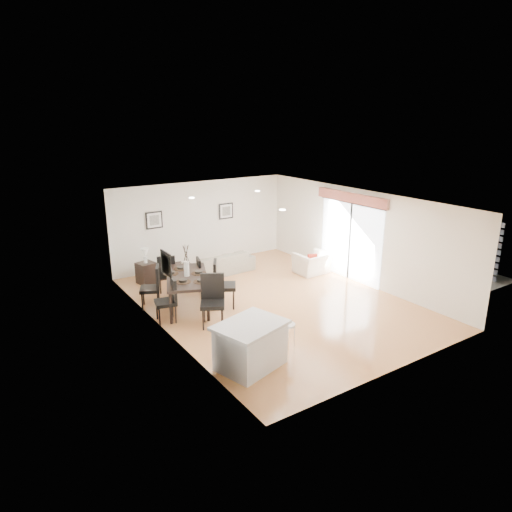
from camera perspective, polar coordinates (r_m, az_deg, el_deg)
ground at (r=11.98m, az=2.16°, el=-5.77°), size 8.00×8.00×0.00m
wall_back at (r=14.85m, az=-6.82°, el=4.11°), size 6.00×0.04×2.70m
wall_front at (r=8.79m, az=17.70°, el=-5.84°), size 6.00×0.04×2.70m
wall_left at (r=10.15m, az=-11.67°, el=-2.26°), size 0.04×8.00×2.70m
wall_right at (r=13.44m, az=12.69°, el=2.44°), size 0.04×8.00×2.70m
ceiling at (r=11.21m, az=2.31°, el=7.05°), size 6.00×8.00×0.02m
sofa at (r=14.06m, az=-4.69°, el=-0.91°), size 2.26×1.00×0.65m
armchair at (r=14.12m, az=7.07°, el=-0.91°), size 0.99×0.87×0.64m
courtyard_plant_a at (r=15.71m, az=20.49°, el=-0.05°), size 0.64×0.57×0.63m
courtyard_plant_b at (r=16.35m, az=16.35°, el=1.16°), size 0.43×0.43×0.72m
dining_table at (r=11.55m, az=-8.61°, el=-2.86°), size 1.69×2.23×0.83m
dining_chair_wnear at (r=10.90m, az=-10.79°, el=-5.10°), size 0.57×0.57×1.06m
dining_chair_wfar at (r=11.75m, az=-12.70°, el=-3.49°), size 0.65×0.65×1.09m
dining_chair_enear at (r=11.50m, az=-4.44°, el=-3.19°), size 0.75×0.75×1.21m
dining_chair_efar at (r=12.35m, az=-6.62°, el=-2.30°), size 0.58×0.58×1.03m
dining_chair_head at (r=10.56m, az=-5.45°, el=-5.12°), size 0.74×0.74×1.21m
dining_chair_foot at (r=12.68m, az=-11.12°, el=-1.92°), size 0.62×0.62×1.06m
vase at (r=11.43m, az=-8.70°, el=-1.01°), size 0.98×1.53×0.81m
coffee_table at (r=14.02m, az=-10.79°, el=-1.85°), size 0.95×0.66×0.35m
side_table at (r=13.56m, az=-13.54°, el=-2.08°), size 0.55×0.55×0.62m
table_lamp at (r=13.39m, az=-13.71°, el=0.32°), size 0.23×0.23×0.43m
cushion at (r=13.94m, az=7.05°, el=-0.33°), size 0.30×0.16×0.29m
kitchen_island at (r=8.89m, az=-0.71°, el=-11.07°), size 1.51×1.31×0.90m
bar_stool at (r=9.30m, az=3.99°, el=-8.97°), size 0.31×0.31×0.67m
framed_print_back_left at (r=14.13m, az=-12.61°, el=4.40°), size 0.52×0.04×0.52m
framed_print_back_right at (r=15.17m, az=-3.77°, el=5.63°), size 0.52×0.04×0.52m
framed_print_left_wall at (r=9.89m, az=-11.17°, el=-0.92°), size 0.04×0.52×0.52m
sliding_door at (r=13.54m, az=11.74°, el=3.98°), size 0.12×2.70×2.57m
courtyard at (r=16.43m, az=18.15°, el=3.10°), size 6.00×6.00×2.00m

